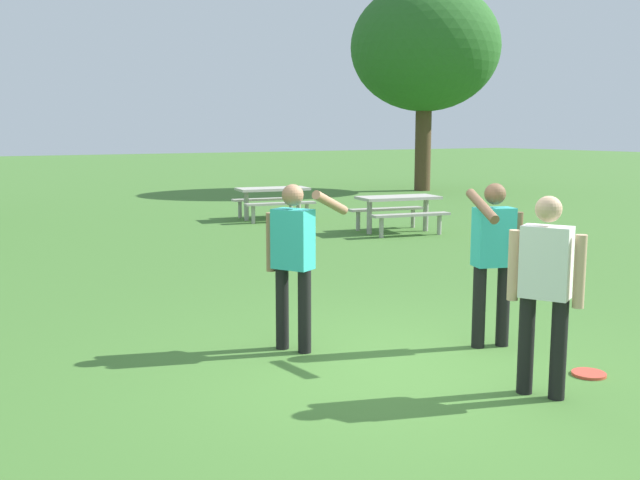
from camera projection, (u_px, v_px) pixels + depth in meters
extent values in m
plane|color=#447530|center=(399.00, 368.00, 6.66)|extent=(120.00, 120.00, 0.00)
cylinder|color=black|center=(559.00, 350.00, 5.84)|extent=(0.13, 0.13, 0.82)
cylinder|color=black|center=(526.00, 345.00, 5.97)|extent=(0.13, 0.13, 0.82)
cube|color=white|center=(546.00, 262.00, 5.80)|extent=(0.37, 0.44, 0.58)
sphere|color=tan|center=(549.00, 209.00, 5.74)|extent=(0.21, 0.21, 0.21)
cylinder|color=tan|center=(580.00, 272.00, 5.68)|extent=(0.09, 0.09, 0.58)
cylinder|color=tan|center=(513.00, 265.00, 5.94)|extent=(0.09, 0.09, 0.58)
cylinder|color=black|center=(282.00, 308.00, 7.20)|extent=(0.13, 0.13, 0.82)
cylinder|color=black|center=(305.00, 312.00, 7.06)|extent=(0.13, 0.13, 0.82)
cube|color=#33B2AD|center=(293.00, 239.00, 7.02)|extent=(0.37, 0.44, 0.58)
sphere|color=#9E7051|center=(293.00, 195.00, 6.96)|extent=(0.21, 0.21, 0.21)
cylinder|color=#9E7051|center=(271.00, 242.00, 7.16)|extent=(0.09, 0.09, 0.58)
cylinder|color=#9E7051|center=(330.00, 203.00, 7.07)|extent=(0.55, 0.35, 0.28)
cylinder|color=black|center=(503.00, 306.00, 7.29)|extent=(0.13, 0.13, 0.82)
cylinder|color=black|center=(479.00, 307.00, 7.24)|extent=(0.13, 0.13, 0.82)
cube|color=#33B2AD|center=(494.00, 237.00, 7.16)|extent=(0.43, 0.33, 0.58)
sphere|color=brown|center=(495.00, 194.00, 7.09)|extent=(0.21, 0.21, 0.21)
cylinder|color=brown|center=(518.00, 241.00, 7.22)|extent=(0.09, 0.09, 0.58)
cylinder|color=brown|center=(482.00, 206.00, 6.79)|extent=(0.27, 0.57, 0.28)
cylinder|color=#E04733|center=(589.00, 374.00, 6.46)|extent=(0.30, 0.30, 0.03)
cube|color=#B2ADA3|center=(398.00, 198.00, 15.33)|extent=(1.81, 1.05, 0.06)
cube|color=#A49F96|center=(411.00, 215.00, 14.84)|extent=(1.72, 0.55, 0.05)
cube|color=#A49F96|center=(386.00, 209.00, 15.91)|extent=(1.72, 0.55, 0.05)
cylinder|color=#A49F96|center=(369.00, 217.00, 15.15)|extent=(0.11, 0.11, 0.71)
cylinder|color=#A49F96|center=(381.00, 228.00, 14.64)|extent=(0.09, 0.09, 0.41)
cylinder|color=#A49F96|center=(358.00, 221.00, 15.71)|extent=(0.09, 0.09, 0.41)
cylinder|color=#A49F96|center=(426.00, 215.00, 15.62)|extent=(0.11, 0.11, 0.71)
cylinder|color=#A49F96|center=(439.00, 225.00, 15.10)|extent=(0.09, 0.09, 0.41)
cylinder|color=#A49F96|center=(413.00, 218.00, 16.18)|extent=(0.09, 0.09, 0.41)
cube|color=#B2ADA3|center=(273.00, 189.00, 17.58)|extent=(1.80, 1.02, 0.06)
cube|color=#A49F96|center=(280.00, 204.00, 17.10)|extent=(1.72, 0.53, 0.05)
cube|color=#A49F96|center=(266.00, 199.00, 18.16)|extent=(1.72, 0.53, 0.05)
cylinder|color=#A49F96|center=(246.00, 206.00, 17.40)|extent=(0.11, 0.11, 0.71)
cylinder|color=#A49F96|center=(253.00, 215.00, 16.89)|extent=(0.09, 0.09, 0.41)
cylinder|color=#A49F96|center=(240.00, 210.00, 17.96)|extent=(0.09, 0.09, 0.41)
cylinder|color=#A49F96|center=(299.00, 204.00, 17.88)|extent=(0.11, 0.11, 0.71)
cylinder|color=#A49F96|center=(307.00, 212.00, 17.37)|extent=(0.09, 0.09, 0.41)
cylinder|color=#A49F96|center=(291.00, 207.00, 18.44)|extent=(0.09, 0.09, 0.41)
cylinder|color=#4C3823|center=(423.00, 140.00, 25.87)|extent=(0.57, 0.57, 3.57)
ellipsoid|color=#286023|center=(425.00, 47.00, 25.39)|extent=(5.20, 5.20, 4.42)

